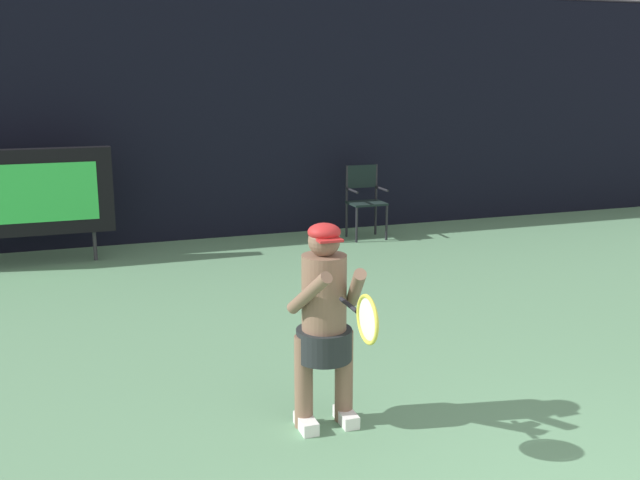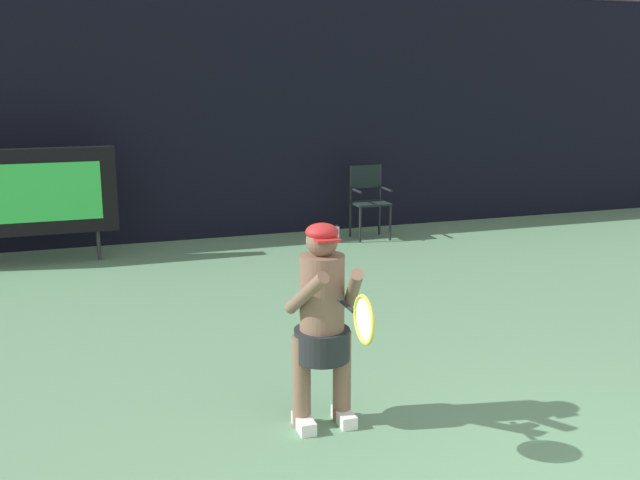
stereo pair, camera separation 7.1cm
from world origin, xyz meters
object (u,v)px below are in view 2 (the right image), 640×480
umpire_chair (369,197)px  water_bottle (337,234)px  tennis_racket (363,319)px  scoreboard (27,192)px  tennis_player (323,318)px

umpire_chair → water_bottle: umpire_chair is taller
umpire_chair → tennis_racket: (-2.56, -6.11, 0.35)m
tennis_racket → scoreboard: bearing=92.8°
umpire_chair → water_bottle: size_ratio=4.08×
tennis_player → umpire_chair: bearing=64.6°
scoreboard → umpire_chair: size_ratio=2.04×
tennis_racket → umpire_chair: bearing=50.2°
umpire_chair → tennis_player: tennis_player is taller
umpire_chair → water_bottle: 0.77m
scoreboard → tennis_racket: bearing=-70.2°
scoreboard → umpire_chair: (4.73, 0.10, -0.33)m
scoreboard → water_bottle: 4.25m
water_bottle → tennis_racket: size_ratio=0.44×
water_bottle → tennis_player: 5.76m
tennis_player → tennis_racket: bearing=-84.9°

